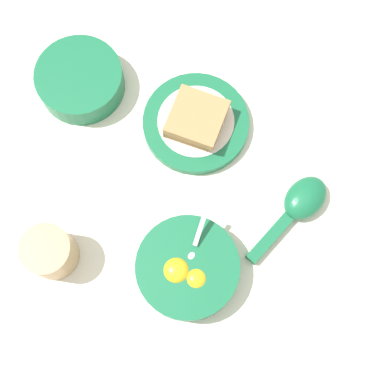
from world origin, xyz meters
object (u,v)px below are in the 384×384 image
(egg_bowl, at_px, (188,268))
(toast_sandwich, at_px, (196,118))
(soup_spoon, at_px, (300,204))
(drinking_cup, at_px, (50,253))
(toast_plate, at_px, (196,123))
(congee_bowl, at_px, (80,80))

(egg_bowl, distance_m, toast_sandwich, 0.24)
(soup_spoon, bearing_deg, drinking_cup, -40.52)
(toast_plate, distance_m, toast_sandwich, 0.03)
(toast_plate, xyz_separation_m, soup_spoon, (0.01, 0.22, 0.01))
(soup_spoon, height_order, congee_bowl, congee_bowl)
(congee_bowl, bearing_deg, toast_sandwich, 106.49)
(soup_spoon, bearing_deg, toast_sandwich, -92.24)
(toast_plate, xyz_separation_m, drinking_cup, (0.31, -0.04, 0.03))
(toast_sandwich, height_order, congee_bowl, toast_sandwich)
(soup_spoon, distance_m, congee_bowl, 0.42)
(toast_plate, bearing_deg, toast_sandwich, 25.79)
(egg_bowl, height_order, toast_plate, egg_bowl)
(toast_sandwich, distance_m, drinking_cup, 0.31)
(drinking_cup, bearing_deg, toast_sandwich, 172.53)
(egg_bowl, bearing_deg, soup_spoon, 157.63)
(toast_sandwich, xyz_separation_m, drinking_cup, (0.31, -0.04, 0.00))
(toast_plate, height_order, soup_spoon, soup_spoon)
(toast_plate, distance_m, drinking_cup, 0.31)
(toast_sandwich, relative_size, soup_spoon, 0.62)
(toast_sandwich, height_order, drinking_cup, drinking_cup)
(toast_sandwich, distance_m, soup_spoon, 0.22)
(egg_bowl, distance_m, toast_plate, 0.24)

